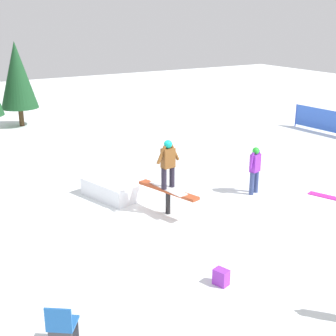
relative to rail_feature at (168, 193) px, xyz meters
name	(u,v)px	position (x,y,z in m)	size (l,w,h in m)	color
ground_plane	(168,214)	(0.00, 0.00, -0.62)	(60.00, 60.00, 0.00)	white
rail_feature	(168,193)	(0.00, 0.00, 0.00)	(2.04, 0.83, 0.74)	black
snow_kicker_ramp	(118,187)	(-2.02, -0.57, -0.36)	(1.80, 1.50, 0.52)	white
main_rider_on_rail	(168,165)	(0.00, 0.00, 0.81)	(1.40, 0.76, 1.38)	white
bystander_purple	(255,168)	(0.02, 3.07, 0.21)	(0.30, 0.61, 1.48)	navy
loose_snowboard_white	(18,203)	(-2.87, -3.42, -0.61)	(1.56, 0.28, 0.02)	silver
loose_snowboard_magenta	(333,198)	(1.59, 4.86, -0.61)	(1.51, 0.28, 0.02)	#C923A1
folding_chair	(62,328)	(3.87, -4.33, -0.20)	(0.61, 0.61, 0.88)	#3F3F44
backpack_on_snow	(221,277)	(3.64, -0.91, -0.45)	(0.30, 0.22, 0.34)	purple
pine_tree_far	(17,75)	(-12.99, -0.71, 1.87)	(1.80, 1.80, 4.10)	#4C331E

